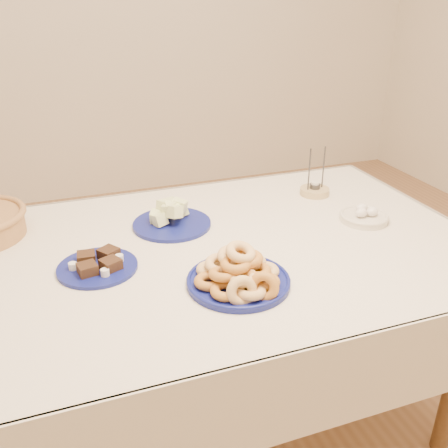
% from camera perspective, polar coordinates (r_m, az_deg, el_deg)
% --- Properties ---
extents(ground, '(5.00, 5.00, 0.00)m').
position_cam_1_polar(ground, '(2.07, -0.50, -21.14)').
color(ground, '#986B48').
rests_on(ground, ground).
extents(dining_table, '(1.71, 1.11, 0.75)m').
position_cam_1_polar(dining_table, '(1.66, -0.59, -5.71)').
color(dining_table, brown).
rests_on(dining_table, ground).
extents(donut_platter, '(0.33, 0.33, 0.13)m').
position_cam_1_polar(donut_platter, '(1.39, 1.74, -5.80)').
color(donut_platter, navy).
rests_on(donut_platter, dining_table).
extents(melon_plate, '(0.28, 0.28, 0.09)m').
position_cam_1_polar(melon_plate, '(1.75, -6.12, 0.73)').
color(melon_plate, navy).
rests_on(melon_plate, dining_table).
extents(brownie_plate, '(0.28, 0.28, 0.04)m').
position_cam_1_polar(brownie_plate, '(1.52, -14.22, -4.58)').
color(brownie_plate, navy).
rests_on(brownie_plate, dining_table).
extents(candle_holder, '(0.13, 0.13, 0.20)m').
position_cam_1_polar(candle_holder, '(2.04, 10.32, 3.83)').
color(candle_holder, tan).
rests_on(candle_holder, dining_table).
extents(egg_bowl, '(0.19, 0.19, 0.06)m').
position_cam_1_polar(egg_bowl, '(1.84, 15.72, 0.87)').
color(egg_bowl, beige).
rests_on(egg_bowl, dining_table).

